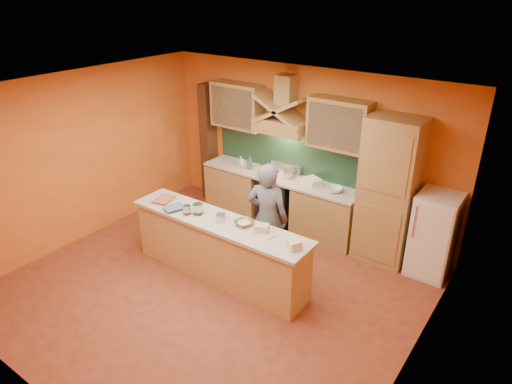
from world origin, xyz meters
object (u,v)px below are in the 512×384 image
Objects in this scene: person at (267,218)px; kitchen_scale at (221,218)px; stove at (279,200)px; mixing_bowl at (244,223)px; fridge at (434,235)px.

person is 15.45× the size of kitchen_scale.
person is 0.72m from kitchen_scale.
mixing_bowl is at bearing -72.10° from stove.
person is at bearing -147.39° from fridge.
person reaches higher than kitchen_scale.
fridge is at bearing 19.66° from kitchen_scale.
mixing_bowl is at bearing 0.86° from kitchen_scale.
fridge reaches higher than mixing_bowl.
person reaches higher than fridge.
fridge is 2.45m from person.
stove is at bearing 107.90° from mixing_bowl.
fridge is 0.76× the size of person.
stove is at bearing -77.05° from person.
fridge is (2.70, 0.00, 0.20)m from stove.
fridge is 3.12m from kitchen_scale.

